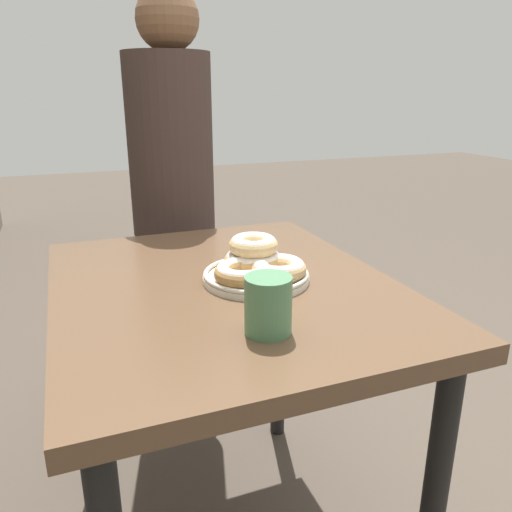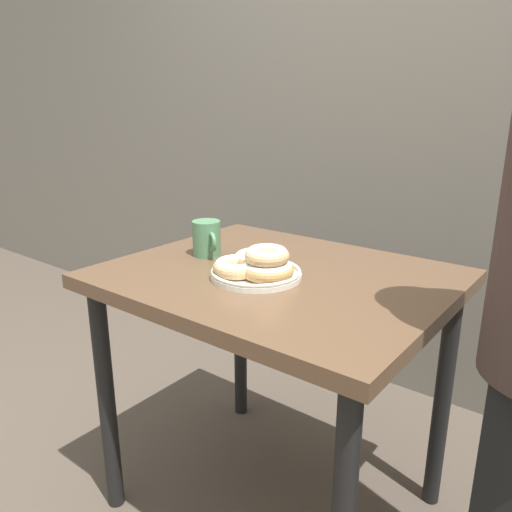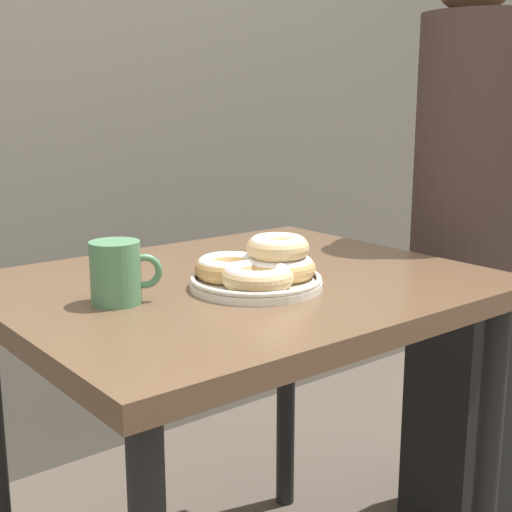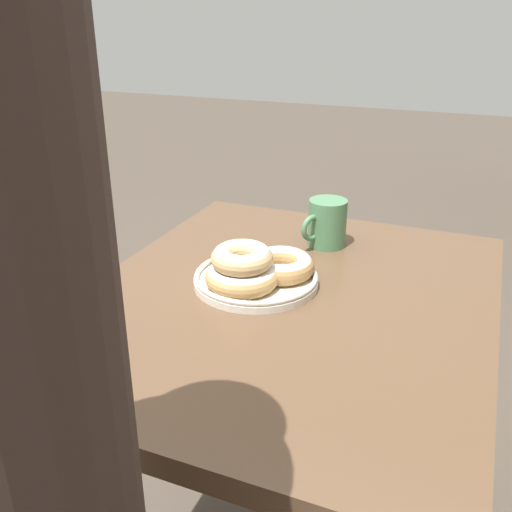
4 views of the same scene
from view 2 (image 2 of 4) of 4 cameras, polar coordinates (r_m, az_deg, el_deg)
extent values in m
cube|color=slate|center=(2.12, 18.01, 18.51)|extent=(8.00, 0.05, 2.60)
cube|color=brown|center=(1.38, 2.40, -2.63)|extent=(0.91, 0.74, 0.04)
cylinder|color=black|center=(1.61, -16.69, -15.69)|extent=(0.05, 0.05, 0.73)
cylinder|color=black|center=(1.98, -1.81, -8.43)|extent=(0.05, 0.05, 0.73)
cylinder|color=black|center=(1.65, 20.53, -15.12)|extent=(0.05, 0.05, 0.73)
cylinder|color=silver|center=(1.33, 0.00, -2.19)|extent=(0.24, 0.24, 0.01)
torus|color=silver|center=(1.32, 0.00, -1.70)|extent=(0.24, 0.24, 0.01)
torus|color=tan|center=(1.28, 1.31, -1.62)|extent=(0.18, 0.18, 0.04)
torus|color=white|center=(1.28, 1.32, -1.34)|extent=(0.17, 0.17, 0.03)
torus|color=#B2844C|center=(1.36, 0.08, -0.44)|extent=(0.16, 0.16, 0.04)
torus|color=white|center=(1.36, 0.08, -0.16)|extent=(0.15, 0.15, 0.03)
torus|color=#D6B27A|center=(1.30, -2.18, -1.31)|extent=(0.17, 0.17, 0.04)
torus|color=white|center=(1.30, -2.18, -1.02)|extent=(0.16, 0.16, 0.03)
torus|color=#D6B27A|center=(1.27, 1.26, 0.03)|extent=(0.13, 0.13, 0.04)
torus|color=silver|center=(1.27, 1.26, 0.33)|extent=(0.12, 0.12, 0.03)
cylinder|color=#4C7F56|center=(1.52, -5.67, 2.04)|extent=(0.08, 0.08, 0.11)
cylinder|color=#382114|center=(1.50, -5.73, 3.78)|extent=(0.07, 0.07, 0.00)
torus|color=#4C7F56|center=(1.47, -5.07, 1.60)|extent=(0.06, 0.04, 0.06)
camera|label=1|loc=(2.23, -14.84, 15.76)|focal=35.00mm
camera|label=3|loc=(1.55, -52.25, 6.70)|focal=50.00mm
camera|label=4|loc=(1.38, 45.92, 14.32)|focal=40.00mm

